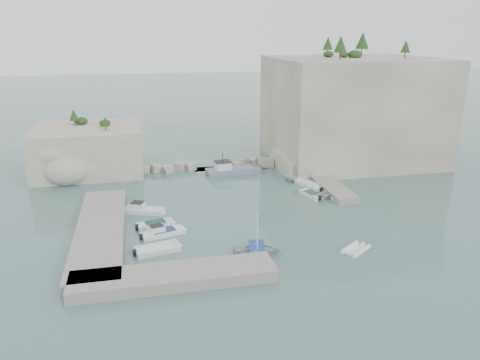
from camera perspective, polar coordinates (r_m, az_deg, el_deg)
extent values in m
plane|color=slate|center=(55.23, 1.35, -4.83)|extent=(400.00, 400.00, 0.00)
cube|color=beige|center=(81.60, 13.47, 8.33)|extent=(26.00, 22.00, 17.00)
cube|color=beige|center=(74.77, 7.78, 2.13)|extent=(8.00, 10.00, 2.50)
cube|color=beige|center=(76.96, -17.91, 3.60)|extent=(16.00, 14.00, 7.00)
cube|color=#9E9689|center=(52.93, -16.66, -6.01)|extent=(5.00, 24.00, 1.10)
cube|color=#9E9689|center=(42.44, -7.99, -11.57)|extent=(18.00, 4.00, 1.10)
cube|color=#9E9689|center=(68.08, 10.43, -0.33)|extent=(3.00, 16.00, 0.80)
cube|color=beige|center=(75.22, -3.37, 1.92)|extent=(28.00, 3.00, 1.40)
imported|color=silver|center=(47.20, 2.11, -8.96)|extent=(5.24, 4.18, 0.97)
imported|color=silver|center=(63.12, 10.36, -2.17)|extent=(3.95, 3.69, 1.69)
imported|color=silver|center=(69.44, 7.13, -0.15)|extent=(4.85, 2.97, 1.76)
cylinder|color=white|center=(46.10, 2.15, -6.09)|extent=(0.10, 0.10, 4.20)
cone|color=#1E4219|center=(73.98, 12.17, 15.90)|extent=(1.96, 1.96, 2.45)
cone|color=#1E4219|center=(85.53, 14.72, 16.15)|extent=(2.24, 2.24, 2.80)
cone|color=#1E4219|center=(81.35, 19.55, 15.12)|extent=(1.57, 1.57, 1.96)
cone|color=#1E4219|center=(86.18, 10.67, 16.07)|extent=(1.79, 1.79, 2.24)
cone|color=#1E4219|center=(78.13, -19.61, 7.48)|extent=(1.40, 1.40, 1.75)
cone|color=#1E4219|center=(72.81, -16.10, 6.87)|extent=(1.12, 1.12, 1.40)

